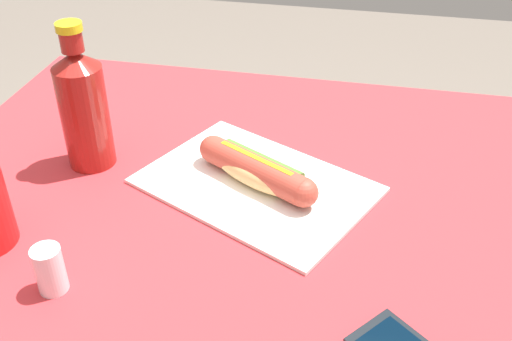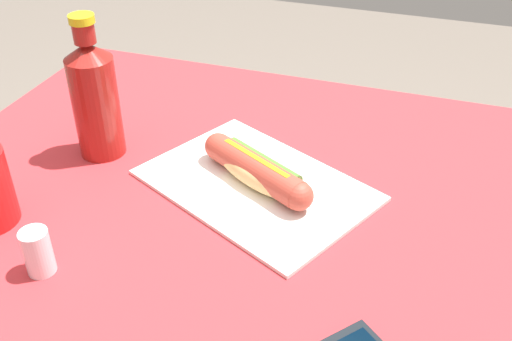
% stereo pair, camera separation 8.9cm
% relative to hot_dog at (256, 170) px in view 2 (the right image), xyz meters
% --- Properties ---
extents(dining_table, '(0.97, 0.86, 0.74)m').
position_rel_hot_dog_xyz_m(dining_table, '(-0.04, -0.04, -0.18)').
color(dining_table, brown).
rests_on(dining_table, ground).
extents(paper_wrapper, '(0.40, 0.35, 0.01)m').
position_rel_hot_dog_xyz_m(paper_wrapper, '(-0.00, -0.00, -0.03)').
color(paper_wrapper, white).
rests_on(paper_wrapper, dining_table).
extents(hot_dog, '(0.20, 0.13, 0.05)m').
position_rel_hot_dog_xyz_m(hot_dog, '(0.00, 0.00, 0.00)').
color(hot_dog, '#E5BC75').
rests_on(hot_dog, paper_wrapper).
extents(soda_bottle, '(0.07, 0.07, 0.23)m').
position_rel_hot_dog_xyz_m(soda_bottle, '(-0.27, 0.01, 0.07)').
color(soda_bottle, maroon).
rests_on(soda_bottle, dining_table).
extents(salt_shaker, '(0.04, 0.04, 0.06)m').
position_rel_hot_dog_xyz_m(salt_shaker, '(-0.20, -0.26, 0.00)').
color(salt_shaker, silver).
rests_on(salt_shaker, dining_table).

